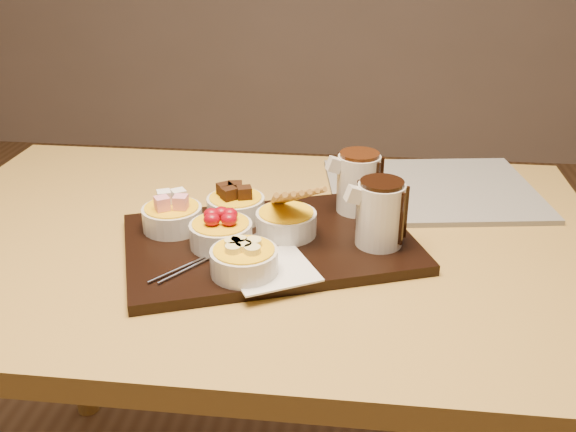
# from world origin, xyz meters

# --- Properties ---
(dining_table) EXTENTS (1.20, 0.80, 0.75)m
(dining_table) POSITION_xyz_m (0.00, 0.00, 0.65)
(dining_table) COLOR #B79244
(dining_table) RESTS_ON ground
(serving_board) EXTENTS (0.54, 0.44, 0.02)m
(serving_board) POSITION_xyz_m (0.03, -0.05, 0.76)
(serving_board) COLOR black
(serving_board) RESTS_ON dining_table
(napkin) EXTENTS (0.16, 0.16, 0.00)m
(napkin) POSITION_xyz_m (0.05, -0.15, 0.77)
(napkin) COLOR white
(napkin) RESTS_ON serving_board
(bowl_marshmallows) EXTENTS (0.10, 0.10, 0.04)m
(bowl_marshmallows) POSITION_xyz_m (-0.13, -0.03, 0.79)
(bowl_marshmallows) COLOR silver
(bowl_marshmallows) RESTS_ON serving_board
(bowl_cake) EXTENTS (0.10, 0.10, 0.04)m
(bowl_cake) POSITION_xyz_m (-0.03, 0.02, 0.79)
(bowl_cake) COLOR silver
(bowl_cake) RESTS_ON serving_board
(bowl_strawberries) EXTENTS (0.10, 0.10, 0.04)m
(bowl_strawberries) POSITION_xyz_m (-0.04, -0.08, 0.79)
(bowl_strawberries) COLOR silver
(bowl_strawberries) RESTS_ON serving_board
(bowl_biscotti) EXTENTS (0.10, 0.10, 0.04)m
(bowl_biscotti) POSITION_xyz_m (0.06, -0.03, 0.79)
(bowl_biscotti) COLOR silver
(bowl_biscotti) RESTS_ON serving_board
(bowl_bananas) EXTENTS (0.10, 0.10, 0.04)m
(bowl_bananas) POSITION_xyz_m (0.01, -0.16, 0.79)
(bowl_bananas) COLOR silver
(bowl_bananas) RESTS_ON serving_board
(pitcher_dark_chocolate) EXTENTS (0.10, 0.10, 0.10)m
(pitcher_dark_chocolate) POSITION_xyz_m (0.21, -0.05, 0.82)
(pitcher_dark_chocolate) COLOR silver
(pitcher_dark_chocolate) RESTS_ON serving_board
(pitcher_milk_chocolate) EXTENTS (0.10, 0.10, 0.10)m
(pitcher_milk_chocolate) POSITION_xyz_m (0.17, 0.08, 0.82)
(pitcher_milk_chocolate) COLOR silver
(pitcher_milk_chocolate) RESTS_ON serving_board
(fondue_skewers) EXTENTS (0.22, 0.18, 0.01)m
(fondue_skewers) POSITION_xyz_m (-0.04, -0.11, 0.77)
(fondue_skewers) COLOR silver
(fondue_skewers) RESTS_ON serving_board
(newspaper) EXTENTS (0.44, 0.37, 0.01)m
(newspaper) POSITION_xyz_m (0.32, 0.22, 0.76)
(newspaper) COLOR beige
(newspaper) RESTS_ON dining_table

